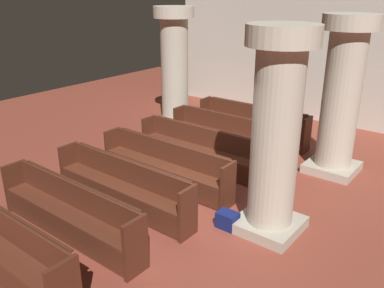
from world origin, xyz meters
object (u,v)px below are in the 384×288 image
lectern (280,115)px  kneeler_box_navy (227,220)px  pew_row_5 (69,210)px  pillar_far_side (175,66)px  pew_row_0 (252,122)px  hymn_book (284,110)px  pillar_aisle_side (342,94)px  pillar_aisle_rear (276,132)px  pew_row_2 (200,147)px  pew_row_3 (165,164)px  kneeler_box_red (285,174)px  pew_row_4 (123,184)px  pew_row_1 (228,133)px

lectern → kneeler_box_navy: (1.55, -4.96, -0.32)m
pew_row_5 → pillar_far_side: (-2.34, 5.34, 1.24)m
pew_row_0 → hymn_book: (0.76, 0.19, 0.42)m
pew_row_0 → pillar_aisle_side: pillar_aisle_side is taller
pew_row_5 → pillar_aisle_rear: bearing=41.5°
pillar_aisle_side → pew_row_0: bearing=164.1°
pew_row_0 → pew_row_5: bearing=-90.0°
pew_row_2 → kneeler_box_navy: (1.83, -1.66, -0.33)m
pew_row_2 → pew_row_3: same height
pillar_far_side → kneeler_box_red: (4.11, -1.34, -1.60)m
pillar_aisle_rear → lectern: size_ratio=3.02×
pew_row_0 → pew_row_3: bearing=-90.0°
pew_row_3 → pillar_aisle_rear: (2.39, -0.16, 1.24)m
pew_row_4 → pillar_aisle_rear: 2.86m
pew_row_3 → pillar_aisle_side: 3.83m
pew_row_1 → pew_row_5: bearing=-90.0°
pew_row_5 → hymn_book: bearing=82.6°
pillar_far_side → pillar_aisle_rear: same height
pew_row_1 → pew_row_3: bearing=-90.0°
pew_row_3 → pillar_aisle_side: bearing=48.7°
pew_row_2 → pillar_aisle_rear: (2.39, -1.29, 1.24)m
pew_row_0 → pillar_aisle_rear: pillar_aisle_rear is taller
pew_row_0 → pillar_far_side: size_ratio=0.93×
pew_row_0 → pew_row_2: 2.27m
pillar_far_side → pew_row_3: bearing=-52.7°
hymn_book → pew_row_0: bearing=-166.0°
lectern → hymn_book: lectern is taller
pew_row_4 → pillar_far_side: 4.97m
pew_row_4 → hymn_book: bearing=80.9°
pew_row_4 → pew_row_0: bearing=90.0°
pew_row_1 → kneeler_box_navy: bearing=-56.8°
pew_row_0 → pillar_aisle_rear: size_ratio=0.93×
pew_row_2 → lectern: size_ratio=2.81×
pillar_aisle_rear → lectern: bearing=114.8°
pillar_aisle_side → pillar_far_side: size_ratio=1.00×
pillar_aisle_rear → kneeler_box_red: 2.55m
hymn_book → kneeler_box_navy: (1.07, -4.12, -0.75)m
kneeler_box_red → kneeler_box_navy: size_ratio=0.94×
pillar_aisle_rear → kneeler_box_navy: bearing=-146.3°
pillar_aisle_side → pillar_far_side: 4.74m
pew_row_4 → pillar_far_side: bearing=119.1°
pillar_far_side → pillar_aisle_rear: (4.73, -3.23, -0.00)m
pew_row_5 → kneeler_box_red: bearing=66.1°
pew_row_1 → pillar_far_side: 2.76m
pew_row_3 → kneeler_box_red: 2.50m
pillar_aisle_rear → pew_row_5: bearing=-138.5°
pillar_aisle_side → kneeler_box_navy: 3.65m
pew_row_5 → kneeler_box_navy: 2.54m
pillar_aisle_side → kneeler_box_red: bearing=-122.0°
pew_row_0 → pew_row_3: (0.00, -3.40, 0.00)m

